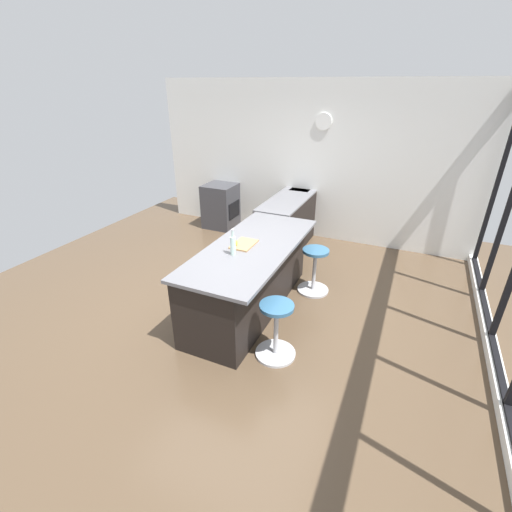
{
  "coord_description": "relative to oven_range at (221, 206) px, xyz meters",
  "views": [
    {
      "loc": [
        3.48,
        1.84,
        2.68
      ],
      "look_at": [
        -0.09,
        0.22,
        0.76
      ],
      "focal_mm": 24.97,
      "sensor_mm": 36.0,
      "label": 1
    }
  ],
  "objects": [
    {
      "name": "stool_middle",
      "position": [
        3.15,
        2.44,
        -0.13
      ],
      "size": [
        0.44,
        0.44,
        0.65
      ],
      "color": "#B7B7BC",
      "rests_on": "ground_plane"
    },
    {
      "name": "apple_yellow",
      "position": [
        2.55,
        1.66,
        0.52
      ],
      "size": [
        0.07,
        0.07,
        0.07
      ],
      "primitive_type": "sphere",
      "color": "gold",
      "rests_on": "cutting_board"
    },
    {
      "name": "sink_cabinet",
      "position": [
        -0.0,
        1.58,
        0.02
      ],
      "size": [
        2.46,
        0.6,
        1.18
      ],
      "color": "black",
      "rests_on": "ground_plane"
    },
    {
      "name": "water_bottle",
      "position": [
        2.74,
        1.73,
        0.58
      ],
      "size": [
        0.06,
        0.06,
        0.31
      ],
      "color": "silver",
      "rests_on": "kitchen_island"
    },
    {
      "name": "ground_plane",
      "position": [
        2.51,
        1.65,
        -0.43
      ],
      "size": [
        7.64,
        7.64,
        0.0
      ],
      "primitive_type": "plane",
      "color": "brown"
    },
    {
      "name": "stool_by_window",
      "position": [
        1.69,
        2.44,
        -0.13
      ],
      "size": [
        0.44,
        0.44,
        0.65
      ],
      "color": "#B7B7BC",
      "rests_on": "ground_plane"
    },
    {
      "name": "kitchen_island",
      "position": [
        2.42,
        1.78,
        0.02
      ],
      "size": [
        2.3,
        0.96,
        0.9
      ],
      "color": "black",
      "rests_on": "ground_plane"
    },
    {
      "name": "cutting_board",
      "position": [
        2.45,
        1.73,
        0.47
      ],
      "size": [
        0.36,
        0.24,
        0.02
      ],
      "primitive_type": "cube",
      "color": "tan",
      "rests_on": "kitchen_island"
    },
    {
      "name": "interior_partition_left",
      "position": [
        -0.35,
        1.65,
        0.95
      ],
      "size": [
        0.15,
        5.87,
        2.76
      ],
      "color": "silver",
      "rests_on": "ground_plane"
    },
    {
      "name": "oven_range",
      "position": [
        0.0,
        0.0,
        0.0
      ],
      "size": [
        0.6,
        0.61,
        0.87
      ],
      "color": "#38383D",
      "rests_on": "ground_plane"
    }
  ]
}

